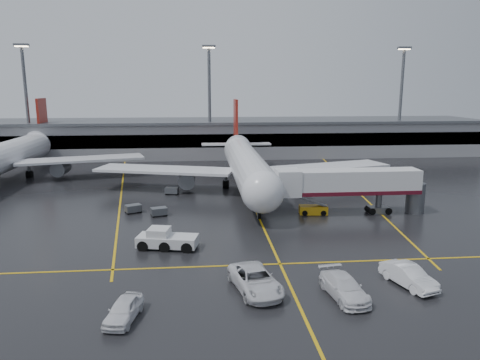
{
  "coord_description": "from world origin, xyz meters",
  "views": [
    {
      "loc": [
        -7.33,
        -61.35,
        16.42
      ],
      "look_at": [
        -2.0,
        -2.0,
        4.0
      ],
      "focal_mm": 33.57,
      "sensor_mm": 36.0,
      "label": 1
    }
  ],
  "objects": [
    {
      "name": "baggage_cart_b",
      "position": [
        -16.3,
        -2.93,
        0.63
      ],
      "size": [
        2.37,
        2.05,
        1.12
      ],
      "color": "#595B60",
      "rests_on": "ground"
    },
    {
      "name": "light_mast_mid",
      "position": [
        -5.0,
        42.0,
        14.47
      ],
      "size": [
        3.0,
        1.2,
        25.45
      ],
      "color": "#595B60",
      "rests_on": "ground"
    },
    {
      "name": "jet_bridge",
      "position": [
        11.87,
        -6.0,
        3.93
      ],
      "size": [
        19.9,
        3.4,
        6.05
      ],
      "color": "silver",
      "rests_on": "ground"
    },
    {
      "name": "pushback_tractor",
      "position": [
        -11.04,
        -16.66,
        0.88
      ],
      "size": [
        6.53,
        3.75,
        2.2
      ],
      "color": "silver",
      "rests_on": "ground"
    },
    {
      "name": "apron_line_stop",
      "position": [
        0.0,
        -22.0,
        0.01
      ],
      "size": [
        60.0,
        0.25,
        0.02
      ],
      "primitive_type": "cube",
      "color": "gold",
      "rests_on": "ground"
    },
    {
      "name": "service_van_d",
      "position": [
        -13.0,
        -31.21,
        0.78
      ],
      "size": [
        2.72,
        4.84,
        1.55
      ],
      "primitive_type": "imported",
      "rotation": [
        0.0,
        0.0,
        -0.2
      ],
      "color": "white",
      "rests_on": "ground"
    },
    {
      "name": "apron_line_left",
      "position": [
        -20.0,
        10.0,
        0.01
      ],
      "size": [
        9.99,
        69.35,
        0.02
      ],
      "primitive_type": "cube",
      "rotation": [
        0.0,
        0.0,
        0.14
      ],
      "color": "gold",
      "rests_on": "ground"
    },
    {
      "name": "baggage_cart_c",
      "position": [
        -11.82,
        7.21,
        0.63
      ],
      "size": [
        2.21,
        1.65,
        1.12
      ],
      "color": "#595B60",
      "rests_on": "ground"
    },
    {
      "name": "light_mast_right",
      "position": [
        40.0,
        42.0,
        14.47
      ],
      "size": [
        3.0,
        1.2,
        25.45
      ],
      "color": "#595B60",
      "rests_on": "ground"
    },
    {
      "name": "service_van_c",
      "position": [
        9.9,
        -27.6,
        0.89
      ],
      "size": [
        3.41,
        5.72,
        1.78
      ],
      "primitive_type": "imported",
      "rotation": [
        0.0,
        0.0,
        0.3
      ],
      "color": "white",
      "rests_on": "ground"
    },
    {
      "name": "baggage_cart_a",
      "position": [
        -12.79,
        -4.69,
        0.63
      ],
      "size": [
        2.3,
        1.85,
        1.12
      ],
      "color": "#595B60",
      "rests_on": "ground"
    },
    {
      "name": "service_van_b",
      "position": [
        3.85,
        -29.2,
        0.85
      ],
      "size": [
        3.18,
        6.14,
        1.7
      ],
      "primitive_type": "imported",
      "rotation": [
        0.0,
        0.0,
        0.14
      ],
      "color": "silver",
      "rests_on": "ground"
    },
    {
      "name": "main_airliner",
      "position": [
        0.0,
        9.7,
        4.21
      ],
      "size": [
        48.8,
        45.6,
        14.1
      ],
      "color": "silver",
      "rests_on": "ground"
    },
    {
      "name": "service_van_a",
      "position": [
        -3.03,
        -27.46,
        0.94
      ],
      "size": [
        4.54,
        7.27,
        1.87
      ],
      "primitive_type": "imported",
      "rotation": [
        0.0,
        0.0,
        0.23
      ],
      "color": "silver",
      "rests_on": "ground"
    },
    {
      "name": "light_mast_left",
      "position": [
        -45.0,
        42.0,
        14.47
      ],
      "size": [
        3.0,
        1.2,
        25.45
      ],
      "color": "#595B60",
      "rests_on": "ground"
    },
    {
      "name": "terminal",
      "position": [
        0.0,
        47.93,
        4.32
      ],
      "size": [
        122.0,
        19.0,
        8.6
      ],
      "color": "gray",
      "rests_on": "ground"
    },
    {
      "name": "belt_loader",
      "position": [
        7.37,
        -5.56,
        0.57
      ],
      "size": [
        3.77,
        2.01,
        2.3
      ],
      "color": "gold",
      "rests_on": "ground"
    },
    {
      "name": "ground",
      "position": [
        0.0,
        0.0,
        0.0
      ],
      "size": [
        220.0,
        220.0,
        0.0
      ],
      "primitive_type": "plane",
      "color": "black",
      "rests_on": "ground"
    },
    {
      "name": "apron_line_centre",
      "position": [
        0.0,
        0.0,
        0.01
      ],
      "size": [
        0.25,
        90.0,
        0.02
      ],
      "primitive_type": "cube",
      "color": "gold",
      "rests_on": "ground"
    },
    {
      "name": "second_airliner",
      "position": [
        -42.0,
        21.7,
        4.21
      ],
      "size": [
        48.8,
        45.6,
        14.1
      ],
      "color": "silver",
      "rests_on": "ground"
    },
    {
      "name": "apron_line_right",
      "position": [
        18.0,
        10.0,
        0.01
      ],
      "size": [
        7.57,
        69.64,
        0.02
      ],
      "primitive_type": "cube",
      "rotation": [
        0.0,
        0.0,
        -0.1
      ],
      "color": "gold",
      "rests_on": "ground"
    }
  ]
}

